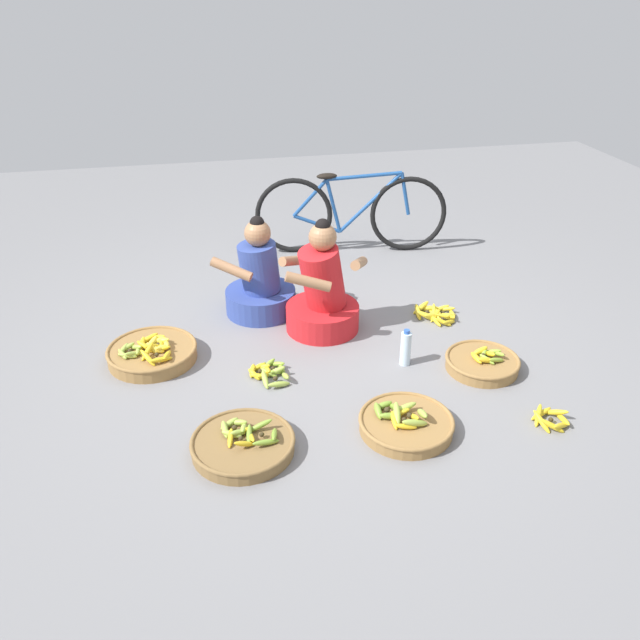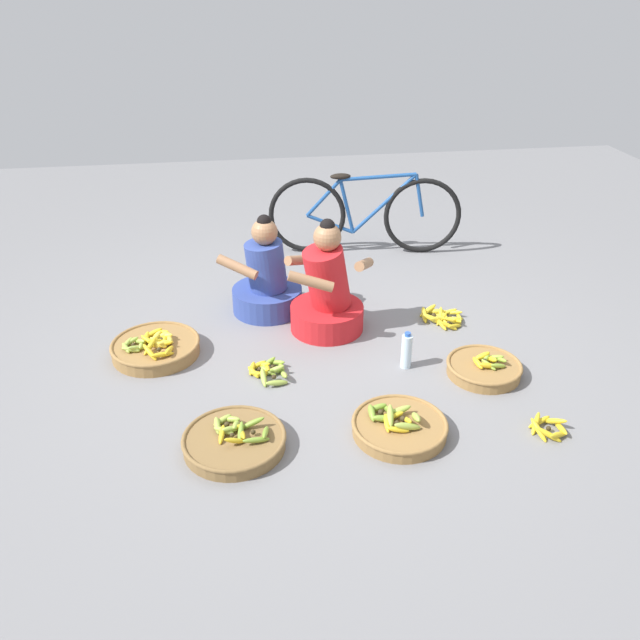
# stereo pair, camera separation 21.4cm
# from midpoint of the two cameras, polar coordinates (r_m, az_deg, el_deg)

# --- Properties ---
(ground_plane) EXTENTS (10.00, 10.00, 0.00)m
(ground_plane) POSITION_cam_midpoint_polar(r_m,az_deg,el_deg) (4.36, -1.95, -2.81)
(ground_plane) COLOR slate
(vendor_woman_front) EXTENTS (0.66, 0.53, 0.83)m
(vendor_woman_front) POSITION_cam_midpoint_polar(r_m,az_deg,el_deg) (4.51, -1.10, 2.19)
(vendor_woman_front) COLOR red
(vendor_woman_front) RESTS_ON ground
(vendor_woman_behind) EXTENTS (0.74, 0.52, 0.75)m
(vendor_woman_behind) POSITION_cam_midpoint_polar(r_m,az_deg,el_deg) (4.78, -6.59, 3.25)
(vendor_woman_behind) COLOR #334793
(vendor_woman_behind) RESTS_ON ground
(bicycle_leaning) EXTENTS (1.69, 0.32, 0.73)m
(bicycle_leaning) POSITION_cam_midpoint_polar(r_m,az_deg,el_deg) (5.80, 1.68, 9.38)
(bicycle_leaning) COLOR black
(bicycle_leaning) RESTS_ON ground
(banana_basket_mid_right) EXTENTS (0.56, 0.56, 0.15)m
(banana_basket_mid_right) POSITION_cam_midpoint_polar(r_m,az_deg,el_deg) (3.54, -8.56, -10.77)
(banana_basket_mid_right) COLOR brown
(banana_basket_mid_right) RESTS_ON ground
(banana_basket_front_center) EXTENTS (0.59, 0.59, 0.17)m
(banana_basket_front_center) POSITION_cam_midpoint_polar(r_m,az_deg,el_deg) (4.41, -15.96, -2.79)
(banana_basket_front_center) COLOR olive
(banana_basket_front_center) RESTS_ON ground
(banana_basket_near_vendor) EXTENTS (0.48, 0.48, 0.14)m
(banana_basket_near_vendor) POSITION_cam_midpoint_polar(r_m,az_deg,el_deg) (4.26, 12.75, -3.69)
(banana_basket_near_vendor) COLOR olive
(banana_basket_near_vendor) RESTS_ON ground
(banana_basket_mid_left) EXTENTS (0.54, 0.54, 0.16)m
(banana_basket_mid_left) POSITION_cam_midpoint_polar(r_m,az_deg,el_deg) (3.66, 5.90, -9.07)
(banana_basket_mid_left) COLOR olive
(banana_basket_mid_left) RESTS_ON ground
(loose_bananas_front_right) EXTENTS (0.26, 0.31, 0.09)m
(loose_bananas_front_right) POSITION_cam_midpoint_polar(r_m,az_deg,el_deg) (4.12, -6.02, -4.65)
(loose_bananas_front_right) COLOR #8CAD38
(loose_bananas_front_right) RESTS_ON ground
(loose_bananas_back_center) EXTENTS (0.23, 0.23, 0.10)m
(loose_bananas_back_center) POSITION_cam_midpoint_polar(r_m,az_deg,el_deg) (3.89, 18.19, -8.33)
(loose_bananas_back_center) COLOR gold
(loose_bananas_back_center) RESTS_ON ground
(loose_bananas_back_left) EXTENTS (0.33, 0.33, 0.10)m
(loose_bananas_back_left) POSITION_cam_midpoint_polar(r_m,az_deg,el_deg) (4.82, 8.95, 0.53)
(loose_bananas_back_left) COLOR gold
(loose_bananas_back_left) RESTS_ON ground
(water_bottle) EXTENTS (0.07, 0.07, 0.25)m
(water_bottle) POSITION_cam_midpoint_polar(r_m,az_deg,el_deg) (4.19, 6.12, -2.52)
(water_bottle) COLOR silver
(water_bottle) RESTS_ON ground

